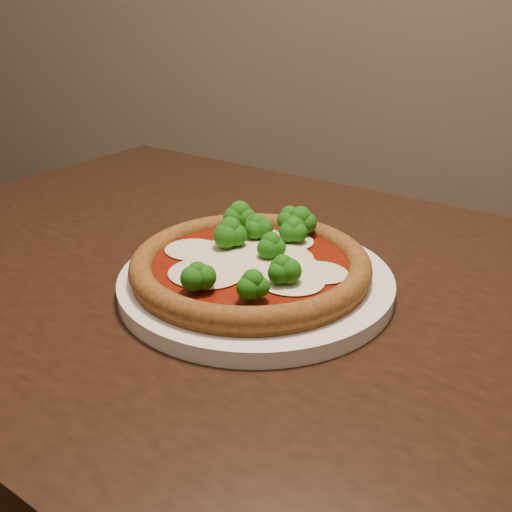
% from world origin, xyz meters
% --- Properties ---
extents(dining_table, '(1.39, 1.04, 0.75)m').
position_xyz_m(dining_table, '(0.17, 0.21, 0.65)').
color(dining_table, black).
rests_on(dining_table, floor).
extents(plate, '(0.30, 0.30, 0.02)m').
position_xyz_m(plate, '(0.12, 0.19, 0.76)').
color(plate, silver).
rests_on(plate, dining_table).
extents(pizza, '(0.26, 0.26, 0.06)m').
position_xyz_m(pizza, '(0.11, 0.19, 0.78)').
color(pizza, brown).
rests_on(pizza, plate).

